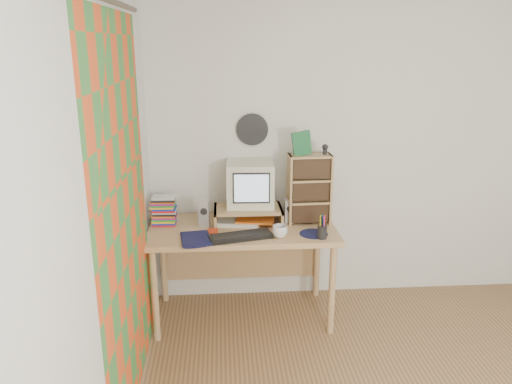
{
  "coord_description": "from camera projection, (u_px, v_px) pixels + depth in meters",
  "views": [
    {
      "loc": [
        -1.17,
        -2.14,
        2.09
      ],
      "look_at": [
        -0.93,
        1.33,
        1.04
      ],
      "focal_mm": 35.0,
      "sensor_mm": 36.0,
      "label": 1
    }
  ],
  "objects": [
    {
      "name": "pen_cup",
      "position": [
        322.0,
        230.0,
        3.52
      ],
      "size": [
        0.07,
        0.07,
        0.13
      ],
      "primitive_type": null,
      "rotation": [
        0.0,
        0.0,
        0.1
      ],
      "color": "black",
      "rests_on": "desk"
    },
    {
      "name": "speaker_left",
      "position": [
        204.0,
        214.0,
        3.74
      ],
      "size": [
        0.08,
        0.08,
        0.21
      ],
      "primitive_type": "cube",
      "rotation": [
        0.0,
        0.0,
        -0.09
      ],
      "color": "#B1B1B6",
      "rests_on": "desk"
    },
    {
      "name": "back_wall",
      "position": [
        367.0,
        150.0,
        4.03
      ],
      "size": [
        3.5,
        0.0,
        3.5
      ],
      "primitive_type": "plane",
      "rotation": [
        1.57,
        0.0,
        0.0
      ],
      "color": "white",
      "rests_on": "floor"
    },
    {
      "name": "curtain",
      "position": [
        125.0,
        220.0,
        2.73
      ],
      "size": [
        0.0,
        2.2,
        2.2
      ],
      "primitive_type": "plane",
      "rotation": [
        1.57,
        0.0,
        1.57
      ],
      "color": "#DD4E1F",
      "rests_on": "left_wall"
    },
    {
      "name": "mousepad",
      "position": [
        314.0,
        234.0,
        3.62
      ],
      "size": [
        0.26,
        0.26,
        0.0
      ],
      "primitive_type": "cylinder",
      "rotation": [
        0.0,
        0.0,
        0.28
      ],
      "color": "#101A38",
      "rests_on": "desk"
    },
    {
      "name": "game_box",
      "position": [
        302.0,
        143.0,
        3.66
      ],
      "size": [
        0.14,
        0.05,
        0.18
      ],
      "primitive_type": "cube",
      "rotation": [
        0.0,
        0.0,
        0.19
      ],
      "color": "#1B6035",
      "rests_on": "cd_rack"
    },
    {
      "name": "wall_disc",
      "position": [
        252.0,
        130.0,
        3.9
      ],
      "size": [
        0.25,
        0.02,
        0.25
      ],
      "primitive_type": "cylinder",
      "rotation": [
        1.57,
        0.0,
        0.0
      ],
      "color": "black",
      "rests_on": "back_wall"
    },
    {
      "name": "monitor_riser",
      "position": [
        248.0,
        211.0,
        3.83
      ],
      "size": [
        0.52,
        0.3,
        0.12
      ],
      "color": "tan",
      "rests_on": "desk"
    },
    {
      "name": "desk",
      "position": [
        242.0,
        240.0,
        3.85
      ],
      "size": [
        1.4,
        0.7,
        0.75
      ],
      "color": "tan",
      "rests_on": "floor"
    },
    {
      "name": "webcam",
      "position": [
        325.0,
        149.0,
        3.71
      ],
      "size": [
        0.05,
        0.05,
        0.08
      ],
      "primitive_type": null,
      "rotation": [
        0.0,
        0.0,
        -0.05
      ],
      "color": "black",
      "rests_on": "cd_rack"
    },
    {
      "name": "red_box",
      "position": [
        213.0,
        232.0,
        3.62
      ],
      "size": [
        0.08,
        0.05,
        0.04
      ],
      "primitive_type": "cube",
      "rotation": [
        0.0,
        0.0,
        0.13
      ],
      "color": "red",
      "rests_on": "desk"
    },
    {
      "name": "cd_rack",
      "position": [
        309.0,
        189.0,
        3.79
      ],
      "size": [
        0.33,
        0.18,
        0.53
      ],
      "primitive_type": "cube",
      "rotation": [
        0.0,
        0.0,
        0.03
      ],
      "color": "tan",
      "rests_on": "desk"
    },
    {
      "name": "speaker_right",
      "position": [
        289.0,
        211.0,
        3.83
      ],
      "size": [
        0.07,
        0.07,
        0.19
      ],
      "primitive_type": "cube",
      "rotation": [
        0.0,
        0.0,
        0.05
      ],
      "color": "#B1B1B6",
      "rests_on": "desk"
    },
    {
      "name": "crt_monitor",
      "position": [
        250.0,
        185.0,
        3.82
      ],
      "size": [
        0.37,
        0.37,
        0.34
      ],
      "primitive_type": "cube",
      "rotation": [
        0.0,
        0.0,
        -0.04
      ],
      "color": "silver",
      "rests_on": "monitor_riser"
    },
    {
      "name": "dvd_stack",
      "position": [
        164.0,
        209.0,
        3.78
      ],
      "size": [
        0.18,
        0.13,
        0.25
      ],
      "primitive_type": null,
      "rotation": [
        0.0,
        0.0,
        -0.03
      ],
      "color": "brown",
      "rests_on": "desk"
    },
    {
      "name": "left_wall",
      "position": [
        95.0,
        236.0,
        2.24
      ],
      "size": [
        0.0,
        3.5,
        3.5
      ],
      "primitive_type": "plane",
      "rotation": [
        1.57,
        0.0,
        1.57
      ],
      "color": "white",
      "rests_on": "floor"
    },
    {
      "name": "diary",
      "position": [
        181.0,
        238.0,
        3.47
      ],
      "size": [
        0.27,
        0.22,
        0.05
      ],
      "primitive_type": "imported",
      "rotation": [
        0.0,
        0.0,
        0.13
      ],
      "color": "#0F1139",
      "rests_on": "desk"
    },
    {
      "name": "papers",
      "position": [
        245.0,
        220.0,
        3.84
      ],
      "size": [
        0.37,
        0.3,
        0.04
      ],
      "primitive_type": null,
      "rotation": [
        0.0,
        0.0,
        -0.19
      ],
      "color": "silver",
      "rests_on": "desk"
    },
    {
      "name": "keyboard",
      "position": [
        241.0,
        236.0,
        3.54
      ],
      "size": [
        0.47,
        0.25,
        0.03
      ],
      "primitive_type": "cube",
      "rotation": [
        0.0,
        0.0,
        0.25
      ],
      "color": "black",
      "rests_on": "desk"
    },
    {
      "name": "mug",
      "position": [
        280.0,
        232.0,
        3.55
      ],
      "size": [
        0.12,
        0.12,
        0.09
      ],
      "primitive_type": "imported",
      "rotation": [
        0.0,
        0.0,
        0.09
      ],
      "color": "white",
      "rests_on": "desk"
    }
  ]
}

